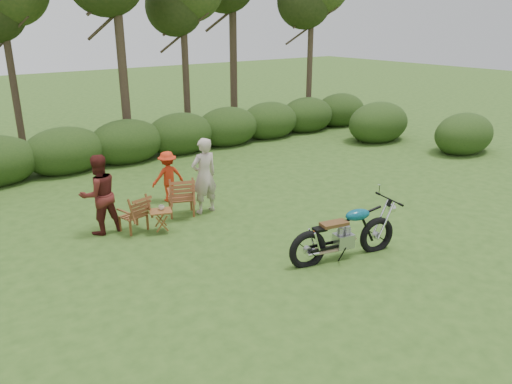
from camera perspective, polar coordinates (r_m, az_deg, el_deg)
ground at (r=9.96m, az=6.52°, el=-7.70°), size 80.00×80.00×0.00m
tree_line at (r=17.47m, az=-14.92°, el=16.39°), size 22.52×11.62×8.14m
motorcycle at (r=10.14m, az=9.83°, el=-7.36°), size 2.39×1.32×1.29m
lawn_chair_right at (r=12.22m, az=-8.46°, el=-2.55°), size 0.87×0.87×0.97m
lawn_chair_left at (r=11.53m, az=-13.72°, el=-4.28°), size 0.70×0.70×0.85m
side_table at (r=11.23m, az=-10.77°, el=-3.30°), size 0.61×0.56×0.51m
cup at (r=11.16m, az=-10.75°, el=-1.76°), size 0.14×0.14×0.10m
adult_a at (r=12.31m, az=-5.80°, el=-2.27°), size 0.68×0.46×1.85m
adult_b at (r=11.62m, az=-17.05°, el=-4.40°), size 0.90×0.72×1.77m
child at (r=13.21m, az=-9.87°, el=-0.94°), size 0.89×0.55×1.31m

